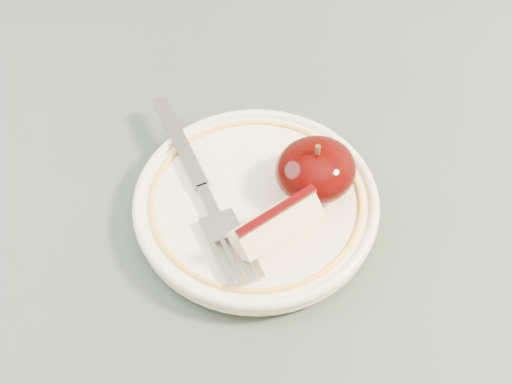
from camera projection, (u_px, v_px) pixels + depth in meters
table at (321, 299)px, 0.62m from camera, size 0.90×0.90×0.75m
plate at (256, 203)px, 0.56m from camera, size 0.19×0.19×0.02m
apple_half at (316, 170)px, 0.55m from camera, size 0.06×0.06×0.05m
apple_wedge at (276, 223)px, 0.52m from camera, size 0.07×0.03×0.03m
fork at (202, 188)px, 0.56m from camera, size 0.07×0.20×0.00m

